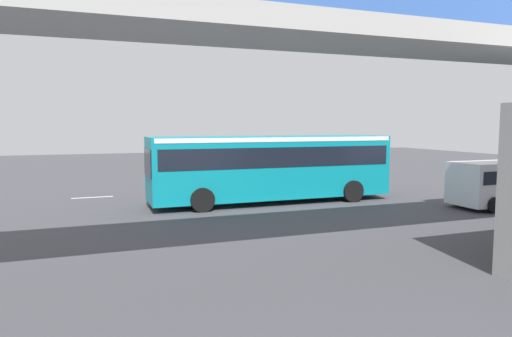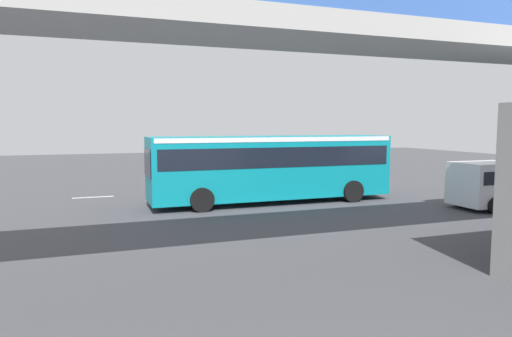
{
  "view_description": "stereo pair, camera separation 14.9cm",
  "coord_description": "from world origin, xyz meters",
  "px_view_note": "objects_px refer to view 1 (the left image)",
  "views": [
    {
      "loc": [
        8.0,
        21.17,
        3.68
      ],
      "look_at": [
        0.59,
        0.91,
        1.6
      ],
      "focal_mm": 31.79,
      "sensor_mm": 36.0,
      "label": 1
    },
    {
      "loc": [
        7.86,
        21.22,
        3.68
      ],
      "look_at": [
        0.59,
        0.91,
        1.6
      ],
      "focal_mm": 31.79,
      "sensor_mm": 36.0,
      "label": 2
    }
  ],
  "objects_px": {
    "parked_van": "(503,181)",
    "bicycle_blue": "(486,185)",
    "bicycle_green": "(487,188)",
    "traffic_sign": "(327,153)",
    "city_bus": "(272,163)"
  },
  "relations": [
    {
      "from": "bicycle_green",
      "to": "bicycle_blue",
      "type": "height_order",
      "value": "same"
    },
    {
      "from": "parked_van",
      "to": "bicycle_blue",
      "type": "relative_size",
      "value": 2.71
    },
    {
      "from": "bicycle_blue",
      "to": "traffic_sign",
      "type": "xyz_separation_m",
      "value": [
        6.16,
        -7.0,
        1.52
      ]
    },
    {
      "from": "bicycle_green",
      "to": "bicycle_blue",
      "type": "xyz_separation_m",
      "value": [
        -1.03,
        -1.04,
        0.0
      ]
    },
    {
      "from": "parked_van",
      "to": "bicycle_blue",
      "type": "height_order",
      "value": "parked_van"
    },
    {
      "from": "bicycle_green",
      "to": "traffic_sign",
      "type": "distance_m",
      "value": 9.65
    },
    {
      "from": "parked_van",
      "to": "bicycle_green",
      "type": "distance_m",
      "value": 3.74
    },
    {
      "from": "city_bus",
      "to": "bicycle_green",
      "type": "relative_size",
      "value": 6.52
    },
    {
      "from": "traffic_sign",
      "to": "bicycle_blue",
      "type": "bearing_deg",
      "value": 131.37
    },
    {
      "from": "city_bus",
      "to": "parked_van",
      "type": "xyz_separation_m",
      "value": [
        -9.29,
        4.74,
        -0.7
      ]
    },
    {
      "from": "traffic_sign",
      "to": "city_bus",
      "type": "bearing_deg",
      "value": 44.09
    },
    {
      "from": "bicycle_blue",
      "to": "traffic_sign",
      "type": "distance_m",
      "value": 9.45
    },
    {
      "from": "bicycle_green",
      "to": "bicycle_blue",
      "type": "bearing_deg",
      "value": -134.92
    },
    {
      "from": "bicycle_blue",
      "to": "traffic_sign",
      "type": "relative_size",
      "value": 0.63
    },
    {
      "from": "parked_van",
      "to": "traffic_sign",
      "type": "relative_size",
      "value": 1.71
    }
  ]
}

